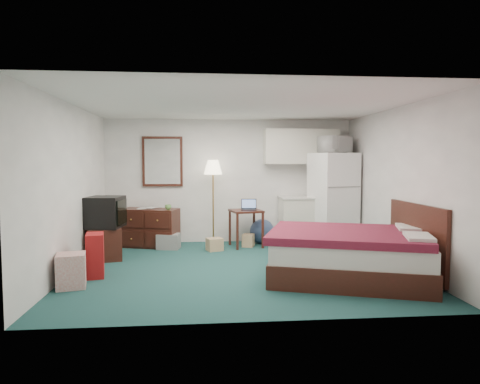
{
  "coord_description": "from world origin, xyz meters",
  "views": [
    {
      "loc": [
        -0.59,
        -6.5,
        1.64
      ],
      "look_at": [
        0.06,
        0.52,
        1.14
      ],
      "focal_mm": 32.0,
      "sensor_mm": 36.0,
      "label": 1
    }
  ],
  "objects": [
    {
      "name": "book_b",
      "position": [
        -1.64,
        1.91,
        0.86
      ],
      "size": [
        0.16,
        0.11,
        0.24
      ],
      "primitive_type": "imported",
      "rotation": [
        0.0,
        0.0,
        -0.5
      ],
      "color": "tan",
      "rests_on": "dresser"
    },
    {
      "name": "tv_stand",
      "position": [
        -2.21,
        0.81,
        0.27
      ],
      "size": [
        0.65,
        0.69,
        0.54
      ],
      "primitive_type": null,
      "rotation": [
        0.0,
        0.0,
        0.22
      ],
      "color": "black",
      "rests_on": "floor"
    },
    {
      "name": "microwave",
      "position": [
        2.0,
        1.59,
        2.01
      ],
      "size": [
        0.67,
        0.59,
        0.4
      ],
      "primitive_type": "imported",
      "rotation": [
        0.0,
        0.0,
        0.58
      ],
      "color": "white",
      "rests_on": "fridge"
    },
    {
      "name": "desk",
      "position": [
        0.28,
        1.67,
        0.36
      ],
      "size": [
        0.67,
        0.67,
        0.72
      ],
      "primitive_type": null,
      "rotation": [
        0.0,
        0.0,
        0.22
      ],
      "color": "black",
      "rests_on": "floor"
    },
    {
      "name": "upper_cabinets",
      "position": [
        1.45,
        2.08,
        1.95
      ],
      "size": [
        1.5,
        0.35,
        0.7
      ],
      "primitive_type": null,
      "color": "silver",
      "rests_on": "walls"
    },
    {
      "name": "walls",
      "position": [
        0.0,
        0.0,
        1.25
      ],
      "size": [
        5.01,
        4.51,
        2.5
      ],
      "color": "silver",
      "rests_on": "floor"
    },
    {
      "name": "mug",
      "position": [
        -1.21,
        1.66,
        0.8
      ],
      "size": [
        0.13,
        0.11,
        0.12
      ],
      "primitive_type": "imported",
      "rotation": [
        0.0,
        0.0,
        -0.16
      ],
      "color": "#5D9A49",
      "rests_on": "dresser"
    },
    {
      "name": "headboard",
      "position": [
        2.46,
        -0.75,
        0.55
      ],
      "size": [
        0.06,
        1.56,
        1.0
      ],
      "primitive_type": null,
      "color": "black",
      "rests_on": "walls"
    },
    {
      "name": "cardboard_box_b",
      "position": [
        0.32,
        1.66,
        0.12
      ],
      "size": [
        0.27,
        0.29,
        0.24
      ],
      "primitive_type": null,
      "rotation": [
        0.0,
        0.0,
        -0.33
      ],
      "color": "tan",
      "rests_on": "floor"
    },
    {
      "name": "file_bin",
      "position": [
        -1.2,
        1.58,
        0.14
      ],
      "size": [
        0.46,
        0.37,
        0.29
      ],
      "primitive_type": null,
      "rotation": [
        0.0,
        0.0,
        -0.17
      ],
      "color": "gray",
      "rests_on": "floor"
    },
    {
      "name": "laptop",
      "position": [
        0.33,
        1.64,
        0.82
      ],
      "size": [
        0.32,
        0.27,
        0.2
      ],
      "primitive_type": null,
      "rotation": [
        0.0,
        0.0,
        -0.11
      ],
      "color": "black",
      "rests_on": "desk"
    },
    {
      "name": "ceiling",
      "position": [
        0.0,
        0.0,
        2.5
      ],
      "size": [
        5.0,
        4.5,
        0.01
      ],
      "primitive_type": "cube",
      "color": "silver",
      "rests_on": "walls"
    },
    {
      "name": "crt_tv",
      "position": [
        -2.2,
        0.84,
        0.8
      ],
      "size": [
        0.64,
        0.68,
        0.52
      ],
      "primitive_type": null,
      "rotation": [
        0.0,
        0.0,
        -0.13
      ],
      "color": "black",
      "rests_on": "tv_stand"
    },
    {
      "name": "mirror",
      "position": [
        -1.35,
        2.22,
        1.65
      ],
      "size": [
        0.8,
        0.06,
        1.0
      ],
      "primitive_type": null,
      "color": "white",
      "rests_on": "walls"
    },
    {
      "name": "cardboard_box_a",
      "position": [
        -0.34,
        1.34,
        0.12
      ],
      "size": [
        0.34,
        0.31,
        0.23
      ],
      "primitive_type": null,
      "rotation": [
        0.0,
        0.0,
        0.35
      ],
      "color": "tan",
      "rests_on": "floor"
    },
    {
      "name": "floor",
      "position": [
        0.0,
        0.0,
        0.0
      ],
      "size": [
        5.0,
        4.5,
        0.01
      ],
      "primitive_type": "cube",
      "color": "#1D4142",
      "rests_on": "ground"
    },
    {
      "name": "exercise_ball",
      "position": [
        0.64,
        1.96,
        0.25
      ],
      "size": [
        0.61,
        0.61,
        0.49
      ],
      "primitive_type": "sphere",
      "rotation": [
        0.0,
        0.0,
        -0.29
      ],
      "color": "navy",
      "rests_on": "floor"
    },
    {
      "name": "book_a",
      "position": [
        -1.79,
        1.84,
        0.85
      ],
      "size": [
        0.16,
        0.04,
        0.22
      ],
      "primitive_type": "imported",
      "rotation": [
        0.0,
        0.0,
        -0.14
      ],
      "color": "tan",
      "rests_on": "dresser"
    },
    {
      "name": "retail_box",
      "position": [
        -2.28,
        -0.83,
        0.22
      ],
      "size": [
        0.43,
        0.43,
        0.45
      ],
      "primitive_type": null,
      "rotation": [
        0.0,
        0.0,
        0.23
      ],
      "color": "silver",
      "rests_on": "floor"
    },
    {
      "name": "bed",
      "position": [
        1.48,
        -0.75,
        0.33
      ],
      "size": [
        2.5,
        2.21,
        0.67
      ],
      "primitive_type": null,
      "rotation": [
        0.0,
        0.0,
        -0.32
      ],
      "color": "#52091F",
      "rests_on": "floor"
    },
    {
      "name": "floor_lamp",
      "position": [
        -0.34,
        1.96,
        0.84
      ],
      "size": [
        0.38,
        0.38,
        1.68
      ],
      "primitive_type": null,
      "rotation": [
        0.0,
        0.0,
        0.05
      ],
      "color": "#B9883B",
      "rests_on": "floor"
    },
    {
      "name": "fridge",
      "position": [
        1.99,
        1.63,
        0.91
      ],
      "size": [
        0.92,
        0.92,
        1.81
      ],
      "primitive_type": null,
      "rotation": [
        0.0,
        0.0,
        0.28
      ],
      "color": "white",
      "rests_on": "floor"
    },
    {
      "name": "suitcase",
      "position": [
        -2.1,
        -0.32,
        0.31
      ],
      "size": [
        0.31,
        0.42,
        0.62
      ],
      "primitive_type": null,
      "rotation": [
        0.0,
        0.0,
        0.2
      ],
      "color": "maroon",
      "rests_on": "floor"
    },
    {
      "name": "kitchen_counter",
      "position": [
        1.43,
        1.9,
        0.46
      ],
      "size": [
        0.84,
        0.65,
        0.92
      ],
      "primitive_type": null,
      "rotation": [
        0.0,
        0.0,
        -0.01
      ],
      "color": "silver",
      "rests_on": "floor"
    },
    {
      "name": "dresser",
      "position": [
        -1.58,
        1.84,
        0.37
      ],
      "size": [
        1.18,
        0.78,
        0.74
      ],
      "primitive_type": null,
      "rotation": [
        0.0,
        0.0,
        -0.29
      ],
      "color": "black",
      "rests_on": "floor"
    }
  ]
}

